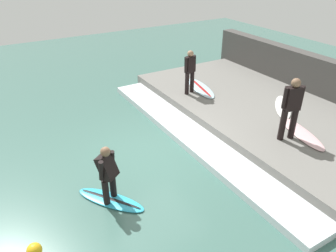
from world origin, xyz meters
TOP-DOWN VIEW (x-y plane):
  - ground_plane at (0.00, 0.00)m, footprint 28.00×28.00m
  - concrete_ledge at (4.03, 0.00)m, footprint 4.40×9.29m
  - back_wall at (6.48, 0.00)m, footprint 0.50×9.75m
  - wave_foam_crest at (1.34, 0.00)m, footprint 0.98×8.82m
  - surfboard_riding at (-1.69, -1.22)m, footprint 1.33×1.61m
  - surfer_riding at (-1.69, -1.22)m, footprint 0.51×0.52m
  - surfer_waiting_near at (3.11, -1.75)m, footprint 0.56×0.35m
  - surfboard_waiting_near at (3.67, -1.80)m, footprint 1.04×1.99m
  - surfer_waiting_far at (2.62, 2.13)m, footprint 0.49×0.31m
  - surfboard_waiting_far at (3.18, 2.25)m, footprint 1.00×2.08m
  - surfboard_spare at (4.52, -0.38)m, footprint 1.61×1.64m
  - marker_buoy at (-3.41, -1.89)m, footprint 0.27×0.27m

SIDE VIEW (x-z plane):
  - ground_plane at x=0.00m, z-range 0.00..0.00m
  - surfboard_riding at x=-1.69m, z-range 0.00..0.06m
  - wave_foam_crest at x=1.34m, z-range 0.00..0.19m
  - marker_buoy at x=-3.41m, z-range 0.00..0.27m
  - concrete_ledge at x=4.03m, z-range 0.00..0.43m
  - surfboard_waiting_near at x=3.67m, z-range 0.43..0.49m
  - surfboard_spare at x=4.52m, z-range 0.43..0.49m
  - surfboard_waiting_far at x=3.18m, z-range 0.42..0.49m
  - surfer_riding at x=-1.69m, z-range 0.13..1.47m
  - back_wall at x=6.48m, z-range 0.00..1.67m
  - surfer_waiting_far at x=2.62m, z-range 0.52..2.02m
  - surfer_waiting_near at x=3.11m, z-range 0.53..2.23m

